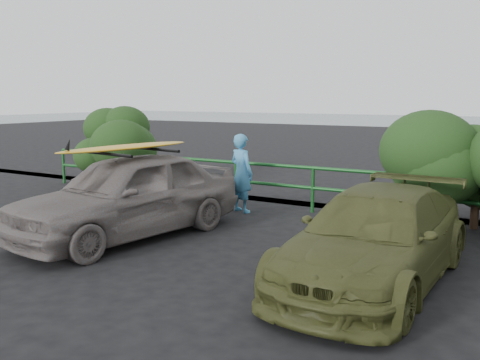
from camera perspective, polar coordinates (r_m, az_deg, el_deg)
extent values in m
plane|color=black|center=(8.50, -12.33, -8.86)|extent=(80.00, 80.00, 0.00)
imported|color=slate|center=(10.00, -11.88, -1.55)|extent=(2.51, 4.81, 1.56)
imported|color=#43471F|center=(7.60, 14.30, -5.98)|extent=(1.94, 4.51, 1.29)
imported|color=#4599D0|center=(11.88, 0.17, 0.74)|extent=(0.74, 0.60, 1.75)
ellipsoid|color=gold|center=(9.89, -12.04, 3.45)|extent=(1.03, 2.94, 0.09)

